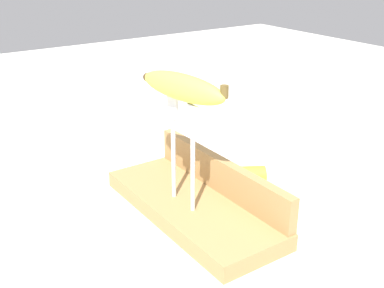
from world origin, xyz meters
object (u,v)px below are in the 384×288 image
Objects in this scene: fork_stand_center at (183,143)px; banana_raised_center at (182,87)px; banana_chunk_near at (249,176)px; fork_fallen_near at (208,139)px.

banana_raised_center is (-0.00, -0.00, 0.09)m from fork_stand_center.
banana_chunk_near is at bearing 100.20° from banana_raised_center.
fork_fallen_near is (-0.25, 0.24, -0.22)m from banana_raised_center.
fork_stand_center is at bearing -42.88° from fork_fallen_near.
fork_fallen_near is 0.23m from banana_chunk_near.
fork_fallen_near is (-0.25, 0.24, -0.13)m from fork_stand_center.
banana_raised_center is at bearing -42.89° from fork_fallen_near.
banana_raised_center is at bearing -170.17° from fork_stand_center.
fork_fallen_near is at bearing 162.81° from banana_chunk_near.
banana_raised_center reaches higher than banana_chunk_near.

